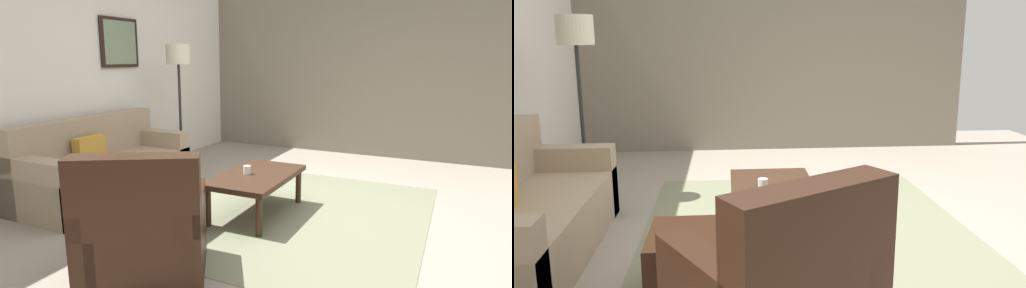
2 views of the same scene
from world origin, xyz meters
TOP-DOWN VIEW (x-y plane):
  - ground_plane at (0.00, 0.00)m, footprint 8.00×8.00m
  - rear_partition at (0.00, 2.60)m, footprint 6.00×0.12m
  - stone_feature_panel at (3.00, 0.00)m, footprint 0.12×5.20m
  - area_rug at (0.00, 0.00)m, footprint 2.92×2.60m
  - couch_main at (-0.40, 2.12)m, footprint 1.96×0.86m
  - armchair_leather at (-1.68, 0.40)m, footprint 1.10×1.10m
  - ottoman at (-0.97, 0.82)m, footprint 0.56×0.56m
  - coffee_table at (-0.16, 0.28)m, footprint 1.10×0.64m
  - cup at (-0.20, 0.37)m, footprint 0.07×0.07m
  - lamp_standing at (0.88, 1.94)m, footprint 0.32×0.32m
  - framed_artwork at (0.43, 2.51)m, footprint 0.63×0.04m

SIDE VIEW (x-z plane):
  - ground_plane at x=0.00m, z-range 0.00..0.00m
  - area_rug at x=0.00m, z-range 0.00..0.01m
  - ottoman at x=-0.97m, z-range 0.00..0.40m
  - couch_main at x=-0.40m, z-range -0.14..0.74m
  - armchair_leather at x=-1.68m, z-range -0.17..0.78m
  - coffee_table at x=-0.16m, z-range 0.15..0.56m
  - cup at x=-0.20m, z-range 0.41..0.49m
  - rear_partition at x=0.00m, z-range 0.00..2.80m
  - stone_feature_panel at x=3.00m, z-range 0.00..2.80m
  - lamp_standing at x=0.88m, z-range 0.55..2.26m
  - framed_artwork at x=0.43m, z-range 1.41..2.03m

